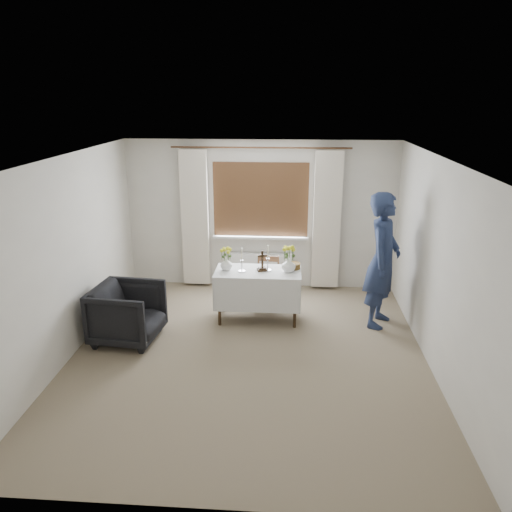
% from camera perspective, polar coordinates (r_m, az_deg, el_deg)
% --- Properties ---
extents(ground, '(5.00, 5.00, 0.00)m').
position_cam_1_polar(ground, '(6.52, -0.89, -11.30)').
color(ground, gray).
rests_on(ground, ground).
extents(altar_table, '(1.24, 0.64, 0.76)m').
position_cam_1_polar(altar_table, '(7.34, 0.24, -4.51)').
color(altar_table, white).
rests_on(altar_table, ground).
extents(wooden_chair, '(0.42, 0.42, 0.80)m').
position_cam_1_polar(wooden_chair, '(7.76, 1.19, -3.09)').
color(wooden_chair, '#4F2F1B').
rests_on(wooden_chair, ground).
extents(armchair, '(0.94, 0.92, 0.78)m').
position_cam_1_polar(armchair, '(6.95, -14.47, -6.36)').
color(armchair, black).
rests_on(armchair, ground).
extents(person, '(0.70, 0.83, 1.94)m').
position_cam_1_polar(person, '(7.22, 14.27, -0.49)').
color(person, navy).
rests_on(person, ground).
extents(radiator, '(1.10, 0.10, 0.60)m').
position_cam_1_polar(radiator, '(8.60, 0.49, -1.62)').
color(radiator, white).
rests_on(radiator, ground).
extents(wooden_cross, '(0.17, 0.14, 0.31)m').
position_cam_1_polar(wooden_cross, '(7.15, 0.73, -0.54)').
color(wooden_cross, black).
rests_on(wooden_cross, altar_table).
extents(candlestick_left, '(0.13, 0.13, 0.35)m').
position_cam_1_polar(candlestick_left, '(7.12, -1.64, -0.44)').
color(candlestick_left, silver).
rests_on(candlestick_left, altar_table).
extents(candlestick_right, '(0.12, 0.12, 0.38)m').
position_cam_1_polar(candlestick_right, '(7.16, 1.35, -0.22)').
color(candlestick_right, silver).
rests_on(candlestick_right, altar_table).
extents(flower_vase_left, '(0.20, 0.20, 0.19)m').
position_cam_1_polar(flower_vase_left, '(7.22, -3.41, -0.90)').
color(flower_vase_left, white).
rests_on(flower_vase_left, altar_table).
extents(flower_vase_right, '(0.21, 0.21, 0.21)m').
position_cam_1_polar(flower_vase_right, '(7.15, 3.75, -1.01)').
color(flower_vase_right, white).
rests_on(flower_vase_right, altar_table).
extents(wicker_basket, '(0.23, 0.23, 0.08)m').
position_cam_1_polar(wicker_basket, '(7.31, 4.26, -1.11)').
color(wicker_basket, brown).
rests_on(wicker_basket, altar_table).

